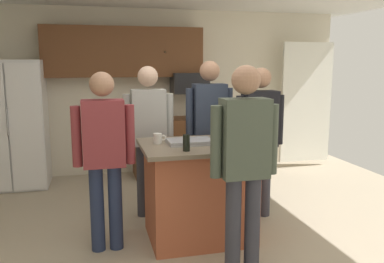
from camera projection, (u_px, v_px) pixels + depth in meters
The scene contains 18 objects.
floor at pixel (190, 241), 4.03m from camera, with size 7.04×7.04×0.00m, color #B7A88E.
back_wall at pixel (149, 92), 6.49m from camera, with size 6.40×0.10×2.60m, color beige.
french_door_window_panel at pixel (306, 103), 6.76m from camera, with size 0.90×0.06×2.00m, color white.
cabinet_run_upper at pixel (124, 52), 6.10m from camera, with size 2.40×0.38×0.75m.
cabinet_run_lower at pixel (190, 145), 6.47m from camera, with size 1.80×0.63×0.90m.
refrigerator at pixel (13, 124), 5.68m from camera, with size 0.89×0.76×1.81m.
microwave_over_range at pixel (189, 83), 6.32m from camera, with size 0.56×0.40×0.32m, color black.
kitchen_island at pixel (199, 191), 4.04m from camera, with size 1.15×0.92×0.98m.
person_host_foreground at pixel (149, 131), 4.56m from camera, with size 0.57×0.23×1.73m.
person_guest_left at pixel (244, 157), 3.23m from camera, with size 0.57×0.23×1.75m.
person_guest_right at pixel (209, 124), 4.75m from camera, with size 0.57×0.24×1.79m.
person_elder_center at pixel (104, 150), 3.70m from camera, with size 0.57×0.22×1.69m.
person_guest_by_door at pixel (260, 132), 4.52m from camera, with size 0.57×0.23×1.72m.
tumbler_amber at pixel (236, 132), 4.14m from camera, with size 0.07×0.07×0.16m.
glass_stout_tall at pixel (186, 143), 3.63m from camera, with size 0.06×0.06×0.15m.
glass_short_whisky at pixel (225, 142), 3.76m from camera, with size 0.07×0.07×0.12m.
mug_ceramic_white at pixel (158, 139), 3.96m from camera, with size 0.12×0.08×0.10m.
serving_tray at pixel (190, 142), 3.96m from camera, with size 0.44×0.30×0.04m.
Camera 1 is at (-0.89, -3.68, 1.77)m, focal length 37.54 mm.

